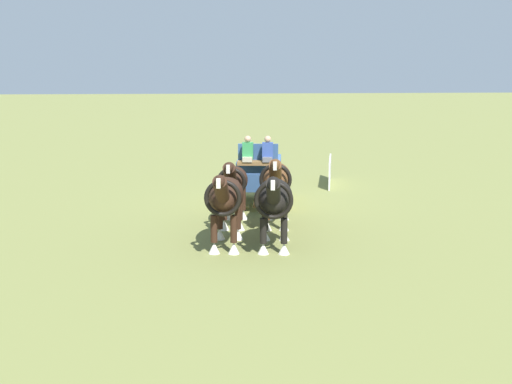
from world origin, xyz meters
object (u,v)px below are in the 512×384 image
object	(u,v)px
draft_horse_rear_near	(276,181)
draft_horse_lead_off	(226,198)
draft_horse_lead_near	(274,200)
draft_horse_rear_off	(233,183)
show_wagon	(259,173)

from	to	relation	value
draft_horse_rear_near	draft_horse_lead_off	xyz separation A→B (m)	(2.38, -1.67, -0.04)
draft_horse_lead_near	draft_horse_lead_off	bearing A→B (deg)	-98.13
draft_horse_lead_off	draft_horse_rear_near	bearing A→B (deg)	145.01
draft_horse_rear_near	draft_horse_rear_off	size ratio (longest dim) A/B	0.99
show_wagon	draft_horse_lead_near	xyz separation A→B (m)	(6.00, -0.23, 0.19)
draft_horse_rear_off	draft_horse_lead_off	distance (m)	2.58
draft_horse_rear_off	draft_horse_lead_off	xyz separation A→B (m)	(2.56, -0.38, 0.04)
draft_horse_rear_near	draft_horse_lead_near	xyz separation A→B (m)	(2.57, -0.38, -0.08)
draft_horse_rear_near	draft_horse_rear_off	xyz separation A→B (m)	(-0.17, -1.29, -0.08)
draft_horse_rear_off	draft_horse_lead_near	world-z (taller)	draft_horse_lead_near
show_wagon	draft_horse_rear_near	world-z (taller)	show_wagon
draft_horse_rear_near	draft_horse_lead_near	size ratio (longest dim) A/B	1.00
draft_horse_lead_near	draft_horse_lead_off	xyz separation A→B (m)	(-0.18, -1.29, 0.04)
draft_horse_rear_off	draft_horse_lead_near	xyz separation A→B (m)	(2.74, 0.91, 0.01)
draft_horse_rear_near	show_wagon	bearing A→B (deg)	-177.52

